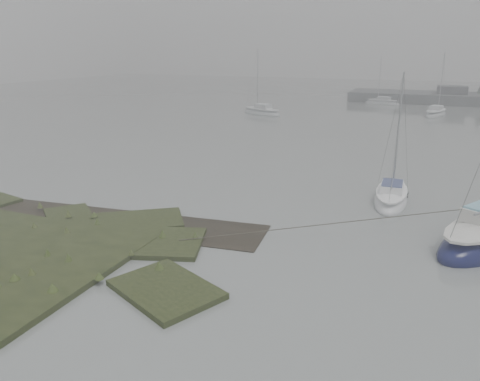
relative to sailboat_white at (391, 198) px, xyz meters
The scene contains 5 objects.
ground 18.95m from the sailboat_white, 109.88° to the left, with size 160.00×160.00×0.00m, color slate.
sailboat_white is the anchor object (origin of this frame).
sailboat_far_a 33.38m from the sailboat_white, 121.62° to the left, with size 6.04×4.19×8.16m.
sailboat_far_b 35.27m from the sailboat_white, 87.12° to the left, with size 3.19×5.79×7.77m.
sailboat_far_c 45.00m from the sailboat_white, 96.83° to the left, with size 5.24×2.88×7.03m.
Camera 1 is at (8.02, -12.28, 7.75)m, focal length 35.00 mm.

